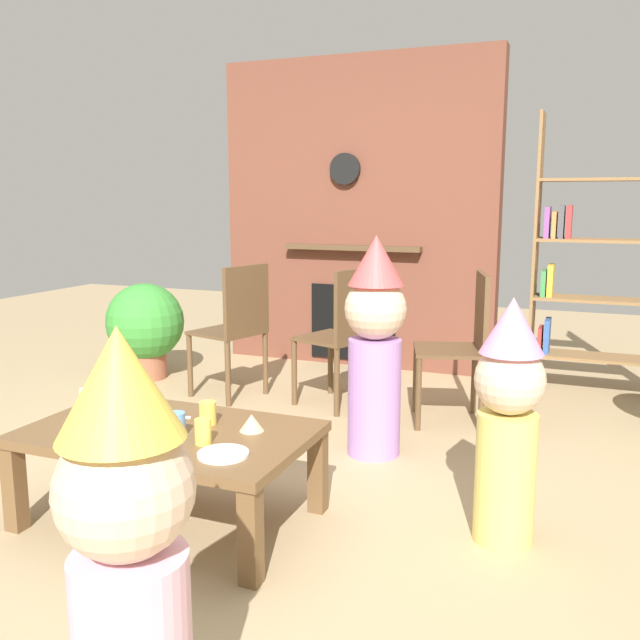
# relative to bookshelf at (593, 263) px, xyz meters

# --- Properties ---
(ground_plane) EXTENTS (12.00, 12.00, 0.00)m
(ground_plane) POSITION_rel_bookshelf_xyz_m (-1.33, -2.40, -0.90)
(ground_plane) COLOR tan
(brick_fireplace_feature) EXTENTS (2.20, 0.28, 2.40)m
(brick_fireplace_feature) POSITION_rel_bookshelf_xyz_m (-1.75, 0.20, 0.30)
(brick_fireplace_feature) COLOR brown
(brick_fireplace_feature) RESTS_ON ground_plane
(bookshelf) EXTENTS (0.90, 0.28, 1.90)m
(bookshelf) POSITION_rel_bookshelf_xyz_m (0.00, 0.00, 0.00)
(bookshelf) COLOR olive
(bookshelf) RESTS_ON ground_plane
(coffee_table) EXTENTS (1.16, 0.70, 0.40)m
(coffee_table) POSITION_rel_bookshelf_xyz_m (-1.56, -2.72, -0.55)
(coffee_table) COLOR brown
(coffee_table) RESTS_ON ground_plane
(paper_cup_near_left) EXTENTS (0.07, 0.07, 0.10)m
(paper_cup_near_left) POSITION_rel_bookshelf_xyz_m (-1.45, -2.60, -0.45)
(paper_cup_near_left) COLOR #F2CC4C
(paper_cup_near_left) RESTS_ON coffee_table
(paper_cup_near_right) EXTENTS (0.07, 0.07, 0.10)m
(paper_cup_near_right) POSITION_rel_bookshelf_xyz_m (-1.48, -2.78, -0.45)
(paper_cup_near_right) COLOR #669EE0
(paper_cup_near_right) RESTS_ON coffee_table
(paper_cup_center) EXTENTS (0.08, 0.08, 0.11)m
(paper_cup_center) POSITION_rel_bookshelf_xyz_m (-2.02, -2.66, -0.44)
(paper_cup_center) COLOR silver
(paper_cup_center) RESTS_ON coffee_table
(paper_cup_far_left) EXTENTS (0.06, 0.06, 0.10)m
(paper_cup_far_left) POSITION_rel_bookshelf_xyz_m (-1.34, -2.81, -0.45)
(paper_cup_far_left) COLOR #F2CC4C
(paper_cup_far_left) RESTS_ON coffee_table
(paper_cup_far_right) EXTENTS (0.08, 0.08, 0.11)m
(paper_cup_far_right) POSITION_rel_bookshelf_xyz_m (-1.85, -2.79, -0.44)
(paper_cup_far_right) COLOR #F2CC4C
(paper_cup_far_right) RESTS_ON coffee_table
(paper_plate_front) EXTENTS (0.19, 0.19, 0.01)m
(paper_plate_front) POSITION_rel_bookshelf_xyz_m (-1.21, -2.89, -0.49)
(paper_plate_front) COLOR white
(paper_plate_front) RESTS_ON coffee_table
(paper_plate_rear) EXTENTS (0.16, 0.16, 0.01)m
(paper_plate_rear) POSITION_rel_bookshelf_xyz_m (-1.53, -2.91, -0.49)
(paper_plate_rear) COLOR white
(paper_plate_rear) RESTS_ON coffee_table
(birthday_cake_slice) EXTENTS (0.10, 0.10, 0.07)m
(birthday_cake_slice) POSITION_rel_bookshelf_xyz_m (-1.24, -2.60, -0.46)
(birthday_cake_slice) COLOR #EAC68C
(birthday_cake_slice) RESTS_ON coffee_table
(table_fork) EXTENTS (0.14, 0.08, 0.01)m
(table_fork) POSITION_rel_bookshelf_xyz_m (-1.62, -2.59, -0.50)
(table_fork) COLOR silver
(table_fork) RESTS_ON coffee_table
(child_with_cone_hat) EXTENTS (0.30, 0.30, 1.08)m
(child_with_cone_hat) POSITION_rel_bookshelf_xyz_m (-0.87, -3.87, -0.33)
(child_with_cone_hat) COLOR #EAB2C6
(child_with_cone_hat) RESTS_ON ground_plane
(child_in_pink) EXTENTS (0.27, 0.27, 0.97)m
(child_in_pink) POSITION_rel_bookshelf_xyz_m (-0.26, -2.37, -0.38)
(child_in_pink) COLOR #E0CC66
(child_in_pink) RESTS_ON ground_plane
(child_by_the_chairs) EXTENTS (0.32, 0.32, 1.15)m
(child_by_the_chairs) POSITION_rel_bookshelf_xyz_m (-1.01, -1.67, -0.29)
(child_by_the_chairs) COLOR #B27FCC
(child_by_the_chairs) RESTS_ON ground_plane
(dining_chair_left) EXTENTS (0.49, 0.49, 0.90)m
(dining_chair_left) POSITION_rel_bookshelf_xyz_m (-2.17, -1.03, -0.38)
(dining_chair_left) COLOR brown
(dining_chair_left) RESTS_ON ground_plane
(dining_chair_middle) EXTENTS (0.51, 0.51, 0.90)m
(dining_chair_middle) POSITION_rel_bookshelf_xyz_m (-1.43, -0.96, -0.38)
(dining_chair_middle) COLOR brown
(dining_chair_middle) RESTS_ON ground_plane
(dining_chair_right) EXTENTS (0.50, 0.50, 0.90)m
(dining_chair_right) POSITION_rel_bookshelf_xyz_m (-0.67, -0.98, -0.38)
(dining_chair_right) COLOR brown
(dining_chair_right) RESTS_ON ground_plane
(potted_plant_short) EXTENTS (0.57, 0.57, 0.71)m
(potted_plant_short) POSITION_rel_bookshelf_xyz_m (-3.05, -0.83, -0.49)
(potted_plant_short) COLOR #9E5B42
(potted_plant_short) RESTS_ON ground_plane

